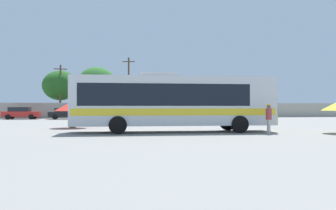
{
  "coord_description": "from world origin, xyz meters",
  "views": [
    {
      "loc": [
        -4.75,
        -21.58,
        1.59
      ],
      "look_at": [
        -0.89,
        1.12,
        1.68
      ],
      "focal_mm": 38.0,
      "sensor_mm": 36.0,
      "label": 1
    }
  ],
  "objects_px": {
    "parked_car_third_red": "(122,113)",
    "roadside_tree_midright": "(181,90)",
    "roadside_tree_midleft": "(97,83)",
    "parked_car_leftmost_red": "(21,113)",
    "parked_car_second_black": "(66,113)",
    "utility_pole_far": "(129,86)",
    "coach_bus_silver_yellow": "(171,101)",
    "roadside_tree_left": "(60,86)",
    "vendor_umbrella_near_gate_red": "(72,106)",
    "utility_pole_near": "(60,90)",
    "attendant_by_bus_door": "(269,117)"
  },
  "relations": [
    {
      "from": "utility_pole_far",
      "to": "roadside_tree_midleft",
      "type": "xyz_separation_m",
      "value": [
        -4.65,
        2.57,
        0.6
      ]
    },
    {
      "from": "vendor_umbrella_near_gate_red",
      "to": "roadside_tree_midright",
      "type": "bearing_deg",
      "value": 62.54
    },
    {
      "from": "parked_car_third_red",
      "to": "utility_pole_near",
      "type": "bearing_deg",
      "value": 141.74
    },
    {
      "from": "coach_bus_silver_yellow",
      "to": "roadside_tree_left",
      "type": "height_order",
      "value": "roadside_tree_left"
    },
    {
      "from": "vendor_umbrella_near_gate_red",
      "to": "utility_pole_near",
      "type": "bearing_deg",
      "value": 99.07
    },
    {
      "from": "parked_car_third_red",
      "to": "roadside_tree_left",
      "type": "xyz_separation_m",
      "value": [
        -8.79,
        8.58,
        3.9
      ]
    },
    {
      "from": "parked_car_third_red",
      "to": "parked_car_second_black",
      "type": "bearing_deg",
      "value": -176.23
    },
    {
      "from": "attendant_by_bus_door",
      "to": "roadside_tree_left",
      "type": "bearing_deg",
      "value": 114.35
    },
    {
      "from": "parked_car_leftmost_red",
      "to": "utility_pole_near",
      "type": "height_order",
      "value": "utility_pole_near"
    },
    {
      "from": "parked_car_leftmost_red",
      "to": "vendor_umbrella_near_gate_red",
      "type": "bearing_deg",
      "value": -67.69
    },
    {
      "from": "parked_car_third_red",
      "to": "attendant_by_bus_door",
      "type": "bearing_deg",
      "value": -74.85
    },
    {
      "from": "roadside_tree_midright",
      "to": "roadside_tree_left",
      "type": "bearing_deg",
      "value": 174.93
    },
    {
      "from": "utility_pole_near",
      "to": "roadside_tree_left",
      "type": "xyz_separation_m",
      "value": [
        -0.27,
        1.86,
        0.74
      ]
    },
    {
      "from": "utility_pole_near",
      "to": "roadside_tree_left",
      "type": "bearing_deg",
      "value": 98.4
    },
    {
      "from": "attendant_by_bus_door",
      "to": "roadside_tree_midleft",
      "type": "bearing_deg",
      "value": 106.94
    },
    {
      "from": "attendant_by_bus_door",
      "to": "roadside_tree_midleft",
      "type": "height_order",
      "value": "roadside_tree_midleft"
    },
    {
      "from": "coach_bus_silver_yellow",
      "to": "utility_pole_far",
      "type": "xyz_separation_m",
      "value": [
        -0.87,
        30.31,
        2.61
      ]
    },
    {
      "from": "parked_car_second_black",
      "to": "coach_bus_silver_yellow",
      "type": "bearing_deg",
      "value": -69.53
    },
    {
      "from": "coach_bus_silver_yellow",
      "to": "attendant_by_bus_door",
      "type": "distance_m",
      "value": 5.89
    },
    {
      "from": "coach_bus_silver_yellow",
      "to": "parked_car_leftmost_red",
      "type": "height_order",
      "value": "coach_bus_silver_yellow"
    },
    {
      "from": "parked_car_second_black",
      "to": "utility_pole_far",
      "type": "relative_size",
      "value": 0.51
    },
    {
      "from": "parked_car_leftmost_red",
      "to": "parked_car_third_red",
      "type": "bearing_deg",
      "value": -2.15
    },
    {
      "from": "parked_car_second_black",
      "to": "roadside_tree_midright",
      "type": "height_order",
      "value": "roadside_tree_midright"
    },
    {
      "from": "attendant_by_bus_door",
      "to": "roadside_tree_midright",
      "type": "bearing_deg",
      "value": 86.72
    },
    {
      "from": "attendant_by_bus_door",
      "to": "utility_pole_far",
      "type": "height_order",
      "value": "utility_pole_far"
    },
    {
      "from": "parked_car_third_red",
      "to": "roadside_tree_left",
      "type": "bearing_deg",
      "value": 135.71
    },
    {
      "from": "parked_car_third_red",
      "to": "roadside_tree_midright",
      "type": "relative_size",
      "value": 0.81
    },
    {
      "from": "attendant_by_bus_door",
      "to": "roadside_tree_left",
      "type": "xyz_separation_m",
      "value": [
        -16.11,
        35.59,
        3.73
      ]
    },
    {
      "from": "parked_car_third_red",
      "to": "roadside_tree_midright",
      "type": "height_order",
      "value": "roadside_tree_midright"
    },
    {
      "from": "parked_car_leftmost_red",
      "to": "roadside_tree_midleft",
      "type": "distance_m",
      "value": 12.73
    },
    {
      "from": "parked_car_third_red",
      "to": "utility_pole_far",
      "type": "bearing_deg",
      "value": 78.35
    },
    {
      "from": "coach_bus_silver_yellow",
      "to": "parked_car_second_black",
      "type": "relative_size",
      "value": 2.81
    },
    {
      "from": "parked_car_leftmost_red",
      "to": "parked_car_second_black",
      "type": "relative_size",
      "value": 0.99
    },
    {
      "from": "parked_car_third_red",
      "to": "roadside_tree_midleft",
      "type": "distance_m",
      "value": 10.02
    },
    {
      "from": "parked_car_third_red",
      "to": "parked_car_leftmost_red",
      "type": "bearing_deg",
      "value": 177.85
    },
    {
      "from": "roadside_tree_midleft",
      "to": "attendant_by_bus_door",
      "type": "bearing_deg",
      "value": -73.06
    },
    {
      "from": "roadside_tree_midleft",
      "to": "coach_bus_silver_yellow",
      "type": "bearing_deg",
      "value": -80.47
    },
    {
      "from": "utility_pole_far",
      "to": "roadside_tree_midleft",
      "type": "height_order",
      "value": "utility_pole_far"
    },
    {
      "from": "parked_car_third_red",
      "to": "utility_pole_near",
      "type": "distance_m",
      "value": 11.3
    },
    {
      "from": "parked_car_leftmost_red",
      "to": "roadside_tree_left",
      "type": "distance_m",
      "value": 9.73
    },
    {
      "from": "utility_pole_far",
      "to": "roadside_tree_left",
      "type": "xyz_separation_m",
      "value": [
        -9.99,
        2.8,
        0.16
      ]
    },
    {
      "from": "attendant_by_bus_door",
      "to": "roadside_tree_midleft",
      "type": "xyz_separation_m",
      "value": [
        -10.77,
        35.36,
        4.16
      ]
    },
    {
      "from": "parked_car_second_black",
      "to": "roadside_tree_left",
      "type": "xyz_separation_m",
      "value": [
        -1.87,
        9.03,
        3.96
      ]
    },
    {
      "from": "attendant_by_bus_door",
      "to": "roadside_tree_midright",
      "type": "xyz_separation_m",
      "value": [
        1.95,
        33.99,
        3.18
      ]
    },
    {
      "from": "parked_car_second_black",
      "to": "roadside_tree_midleft",
      "type": "distance_m",
      "value": 10.43
    },
    {
      "from": "utility_pole_far",
      "to": "roadside_tree_midright",
      "type": "xyz_separation_m",
      "value": [
        8.07,
        1.2,
        -0.38
      ]
    },
    {
      "from": "coach_bus_silver_yellow",
      "to": "roadside_tree_midright",
      "type": "height_order",
      "value": "roadside_tree_midright"
    },
    {
      "from": "roadside_tree_left",
      "to": "roadside_tree_midright",
      "type": "bearing_deg",
      "value": -5.07
    },
    {
      "from": "roadside_tree_midleft",
      "to": "roadside_tree_midright",
      "type": "bearing_deg",
      "value": -6.15
    },
    {
      "from": "coach_bus_silver_yellow",
      "to": "parked_car_second_black",
      "type": "distance_m",
      "value": 25.72
    }
  ]
}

